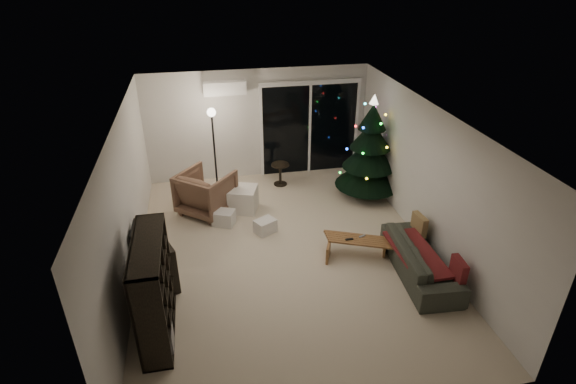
# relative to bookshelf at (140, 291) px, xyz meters

# --- Properties ---
(room) EXTENTS (6.50, 7.51, 2.60)m
(room) POSITION_rel_bookshelf_xyz_m (2.71, 2.94, 0.28)
(room) COLOR beige
(room) RESTS_ON ground
(bookshelf) EXTENTS (0.59, 1.50, 1.47)m
(bookshelf) POSITION_rel_bookshelf_xyz_m (0.00, 0.00, 0.00)
(bookshelf) COLOR black
(bookshelf) RESTS_ON floor
(media_cabinet) EXTENTS (0.91, 1.36, 0.79)m
(media_cabinet) POSITION_rel_bookshelf_xyz_m (0.00, 1.23, -0.34)
(media_cabinet) COLOR black
(media_cabinet) RESTS_ON floor
(stereo) EXTENTS (0.40, 0.48, 0.17)m
(stereo) POSITION_rel_bookshelf_xyz_m (0.00, 1.23, 0.15)
(stereo) COLOR black
(stereo) RESTS_ON media_cabinet
(armchair) EXTENTS (1.35, 1.35, 0.89)m
(armchair) POSITION_rel_bookshelf_xyz_m (0.97, 3.18, -0.29)
(armchair) COLOR brown
(armchair) RESTS_ON floor
(ottoman) EXTENTS (0.68, 0.68, 0.49)m
(ottoman) POSITION_rel_bookshelf_xyz_m (1.69, 3.12, -0.49)
(ottoman) COLOR silver
(ottoman) RESTS_ON floor
(cardboard_box_a) EXTENTS (0.49, 0.44, 0.29)m
(cardboard_box_a) POSITION_rel_bookshelf_xyz_m (1.25, 2.62, -0.59)
(cardboard_box_a) COLOR silver
(cardboard_box_a) RESTS_ON floor
(cardboard_box_b) EXTENTS (0.46, 0.42, 0.26)m
(cardboard_box_b) POSITION_rel_bookshelf_xyz_m (2.00, 2.19, -0.60)
(cardboard_box_b) COLOR silver
(cardboard_box_b) RESTS_ON floor
(side_table) EXTENTS (0.48, 0.48, 0.51)m
(side_table) POSITION_rel_bookshelf_xyz_m (2.64, 4.09, -0.48)
(side_table) COLOR black
(side_table) RESTS_ON floor
(floor_lamp) EXTENTS (0.30, 0.30, 1.88)m
(floor_lamp) POSITION_rel_bookshelf_xyz_m (1.22, 3.93, 0.21)
(floor_lamp) COLOR black
(floor_lamp) RESTS_ON floor
(sofa) EXTENTS (0.88, 1.96, 0.56)m
(sofa) POSITION_rel_bookshelf_xyz_m (4.30, 0.47, -0.45)
(sofa) COLOR #42463D
(sofa) RESTS_ON floor
(sofa_throw) EXTENTS (0.60, 1.38, 0.05)m
(sofa_throw) POSITION_rel_bookshelf_xyz_m (4.20, 0.47, -0.33)
(sofa_throw) COLOR maroon
(sofa_throw) RESTS_ON sofa
(cushion_a) EXTENTS (0.14, 0.38, 0.37)m
(cushion_a) POSITION_rel_bookshelf_xyz_m (4.55, 1.12, -0.23)
(cushion_a) COLOR olive
(cushion_a) RESTS_ON sofa
(cushion_b) EXTENTS (0.14, 0.37, 0.37)m
(cushion_b) POSITION_rel_bookshelf_xyz_m (4.55, -0.18, -0.23)
(cushion_b) COLOR maroon
(cushion_b) RESTS_ON sofa
(coffee_table) EXTENTS (1.15, 0.77, 0.34)m
(coffee_table) POSITION_rel_bookshelf_xyz_m (3.45, 1.14, -0.56)
(coffee_table) COLOR #9B6836
(coffee_table) RESTS_ON floor
(remote_a) EXTENTS (0.14, 0.04, 0.02)m
(remote_a) POSITION_rel_bookshelf_xyz_m (3.30, 1.14, -0.38)
(remote_a) COLOR black
(remote_a) RESTS_ON coffee_table
(remote_b) EXTENTS (0.13, 0.08, 0.02)m
(remote_b) POSITION_rel_bookshelf_xyz_m (3.55, 1.19, -0.38)
(remote_b) COLOR slate
(remote_b) RESTS_ON coffee_table
(christmas_tree) EXTENTS (1.78, 1.78, 2.23)m
(christmas_tree) POSITION_rel_bookshelf_xyz_m (4.38, 3.23, 0.38)
(christmas_tree) COLOR black
(christmas_tree) RESTS_ON floor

